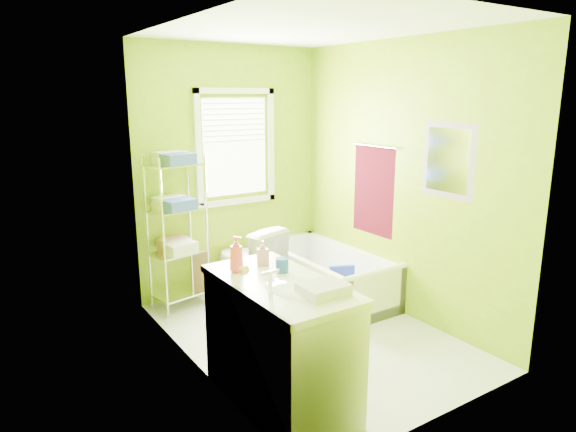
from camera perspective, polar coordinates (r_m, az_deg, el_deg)
ground at (r=4.71m, az=2.34°, el=-13.03°), size 2.90×2.90×0.00m
room_envelope at (r=4.26m, az=2.54°, el=5.96°), size 2.14×2.94×2.62m
window at (r=5.49m, az=-5.84°, el=8.27°), size 0.92×0.05×1.22m
door at (r=3.02m, az=-2.55°, el=-7.87°), size 0.09×0.80×2.00m
right_wall_decor at (r=4.95m, az=12.44°, el=4.05°), size 0.04×1.48×1.17m
bathtub at (r=5.48m, az=4.36°, el=-7.30°), size 0.75×1.60×0.52m
toilet at (r=5.37m, az=-4.47°, el=-5.10°), size 0.63×0.87×0.79m
vanity at (r=3.59m, az=-0.84°, el=-13.52°), size 0.61×1.18×1.15m
wire_shelf_unit at (r=5.11m, az=-12.19°, el=0.09°), size 0.57×0.47×1.56m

